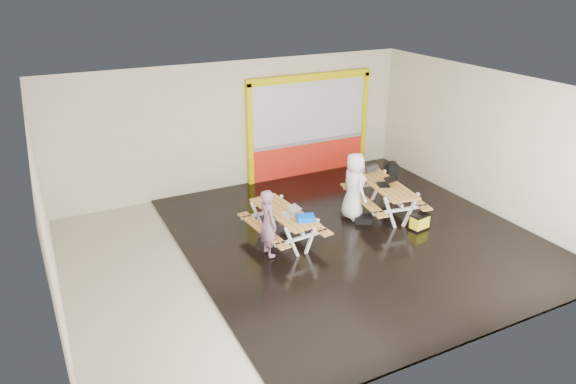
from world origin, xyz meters
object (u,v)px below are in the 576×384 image
laptop_right (386,183)px  blue_pouch (306,218)px  dark_case (363,219)px  person_left (268,223)px  person_right (354,186)px  toolbox (370,168)px  picnic_table_right (384,191)px  backpack (392,171)px  fluke_bag (420,222)px  picnic_table_left (284,218)px  laptop_left (290,212)px

laptop_right → blue_pouch: 2.69m
dark_case → laptop_right: bearing=11.6°
person_left → person_right: 2.71m
blue_pouch → dark_case: bearing=16.9°
toolbox → dark_case: toolbox is taller
dark_case → person_right: bearing=104.8°
picnic_table_right → backpack: (0.78, 0.76, 0.12)m
picnic_table_right → backpack: 1.09m
person_left → laptop_right: 3.43m
person_left → backpack: size_ratio=2.82×
blue_pouch → backpack: size_ratio=0.70×
laptop_right → fluke_bag: 1.26m
picnic_table_left → laptop_right: laptop_right is taller
fluke_bag → backpack: bearing=73.7°
laptop_left → laptop_right: bearing=6.6°
backpack → picnic_table_left: bearing=-165.5°
blue_pouch → dark_case: size_ratio=0.91×
person_left → toolbox: person_left is taller
picnic_table_left → dark_case: picnic_table_left is taller
toolbox → fluke_bag: size_ratio=0.91×
person_right → dark_case: 0.83m
backpack → fluke_bag: size_ratio=1.11×
laptop_right → blue_pouch: (-2.59, -0.72, -0.07)m
picnic_table_right → dark_case: size_ratio=5.68×
blue_pouch → picnic_table_left: bearing=109.9°
person_left → person_right: bearing=-75.0°
person_left → fluke_bag: size_ratio=3.13×
laptop_left → laptop_right: (2.75, 0.32, 0.07)m
toolbox → fluke_bag: 2.09m
person_left → dark_case: bearing=-82.4°
picnic_table_left → toolbox: 3.19m
picnic_table_right → person_right: (-0.82, 0.12, 0.24)m
picnic_table_right → person_right: size_ratio=1.38×
toolbox → dark_case: 1.61m
picnic_table_left → toolbox: (3.00, 1.04, 0.34)m
picnic_table_right → toolbox: 0.92m
picnic_table_right → backpack: bearing=44.3°
dark_case → picnic_table_right: bearing=16.5°
blue_pouch → backpack: (3.41, 1.56, -0.07)m
laptop_right → person_left: bearing=-170.8°
toolbox → backpack: (0.64, -0.10, -0.17)m
picnic_table_right → fluke_bag: 1.20m
laptop_right → toolbox: (0.18, 0.94, 0.03)m
person_left → laptop_left: (0.63, 0.23, 0.02)m
picnic_table_left → person_right: (2.04, 0.30, 0.28)m
laptop_left → laptop_right: 2.77m
laptop_left → blue_pouch: bearing=-68.7°
person_left → toolbox: size_ratio=3.43×
laptop_left → backpack: 3.75m
person_right → dark_case: person_right is taller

